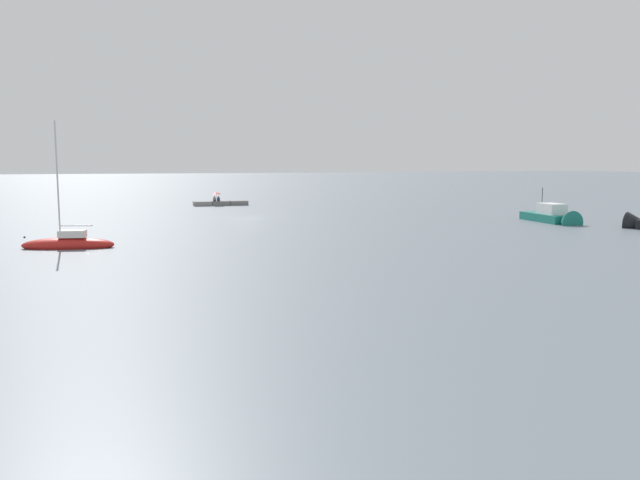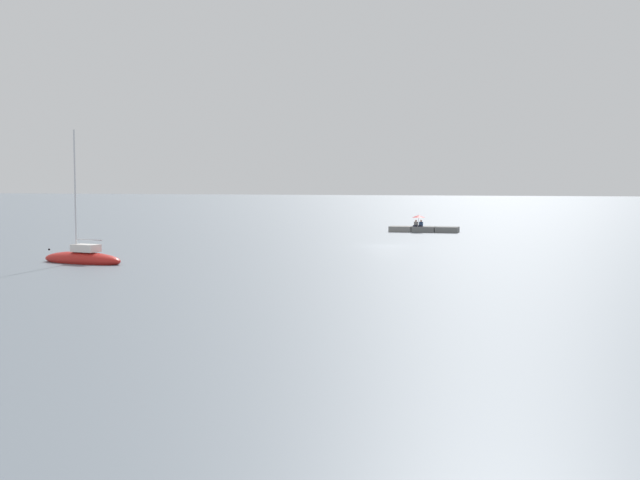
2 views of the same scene
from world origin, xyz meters
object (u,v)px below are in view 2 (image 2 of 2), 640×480
person_seated_grey_right (416,224)px  umbrella_open_red (419,216)px  person_seated_blue_left (421,224)px  sailboat_red_mid (82,258)px

person_seated_grey_right → umbrella_open_red: umbrella_open_red is taller
person_seated_blue_left → sailboat_red_mid: size_ratio=0.08×
person_seated_grey_right → umbrella_open_red: bearing=-142.9°
person_seated_blue_left → sailboat_red_mid: sailboat_red_mid is taller
person_seated_blue_left → person_seated_grey_right: bearing=17.7°
person_seated_grey_right → sailboat_red_mid: 44.34m
person_seated_blue_left → person_seated_grey_right: same height
umbrella_open_red → sailboat_red_mid: 44.60m
person_seated_blue_left → umbrella_open_red: size_ratio=0.51×
umbrella_open_red → person_seated_grey_right: bearing=25.5°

